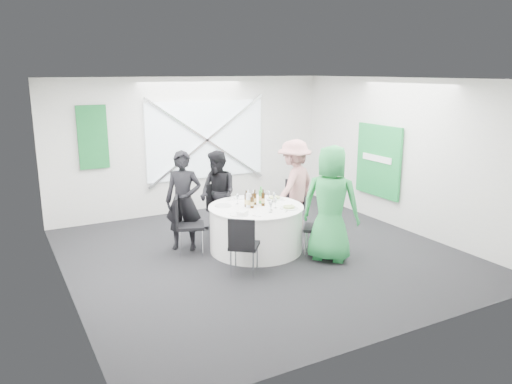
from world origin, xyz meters
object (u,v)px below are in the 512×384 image
person_woman_pink (294,186)px  clear_water_bottle (248,201)px  chair_front_left (243,242)px  green_water_bottle (261,197)px  person_man_back (218,193)px  chair_back_left (185,220)px  person_man_back_left (183,201)px  person_woman_green (331,204)px  chair_front_right (323,223)px  chair_back (219,205)px  chair_back_right (292,202)px  banquet_table (256,228)px

person_woman_pink → clear_water_bottle: (-1.27, -0.61, 0.02)m
chair_front_left → green_water_bottle: size_ratio=3.14×
person_woman_pink → clear_water_bottle: size_ratio=5.80×
person_woman_pink → clear_water_bottle: bearing=-2.2°
person_man_back → chair_back_left: bearing=-64.8°
chair_front_left → person_woman_pink: person_woman_pink is taller
person_man_back_left → green_water_bottle: (1.17, -0.52, 0.04)m
person_woman_pink → person_woman_green: 1.54m
chair_front_right → green_water_bottle: size_ratio=3.21×
chair_front_right → person_woman_pink: person_woman_pink is taller
chair_front_right → person_man_back: person_man_back is taller
chair_front_left → chair_back: bearing=-66.3°
chair_back → clear_water_bottle: 1.20m
chair_back_right → person_man_back_left: 2.12m
chair_front_right → chair_back_right: bearing=-151.2°
green_water_bottle → clear_water_bottle: clear_water_bottle is taller
person_man_back_left → person_man_back: bearing=59.7°
chair_back_left → person_man_back: 1.11m
chair_back_left → person_man_back: size_ratio=0.63×
chair_back_right → clear_water_bottle: (-1.24, -0.63, 0.32)m
chair_back_left → clear_water_bottle: 1.08m
chair_front_right → person_man_back: (-1.05, 1.75, 0.23)m
chair_front_right → person_man_back: size_ratio=0.59×
chair_back_right → green_water_bottle: size_ratio=3.30×
person_woman_green → chair_front_right: bearing=-48.1°
chair_back_left → clear_water_bottle: (0.94, -0.43, 0.31)m
chair_back_right → clear_water_bottle: bearing=-92.4°
person_man_back → chair_front_right: bearing=19.9°
banquet_table → person_man_back: size_ratio=1.01×
chair_back_right → person_man_back: person_man_back is taller
banquet_table → green_water_bottle: size_ratio=5.47×
chair_back_right → person_man_back: (-1.30, 0.44, 0.22)m
person_woman_green → chair_back: bearing=-16.4°
chair_back_left → chair_front_right: bearing=-99.1°
green_water_bottle → chair_front_left: bearing=-130.5°
banquet_table → person_woman_green: size_ratio=0.85×
clear_water_bottle → person_woman_green: bearing=-42.7°
chair_front_left → person_woman_green: bearing=-144.1°
chair_back_left → person_woman_green: size_ratio=0.53×
person_man_back → chair_back: bearing=132.6°
chair_front_left → person_man_back: 1.98m
person_man_back → person_man_back_left: bearing=-74.1°
person_woman_pink → green_water_bottle: size_ratio=6.01×
person_woman_green → clear_water_bottle: (-0.97, 0.90, -0.04)m
green_water_bottle → person_man_back: bearing=111.6°
person_woman_green → green_water_bottle: bearing=-9.5°
person_man_back_left → clear_water_bottle: (0.86, -0.67, 0.05)m
person_man_back_left → person_woman_green: size_ratio=0.91×
chair_front_right → person_woman_pink: bearing=-152.6°
person_man_back → person_woman_green: size_ratio=0.84×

